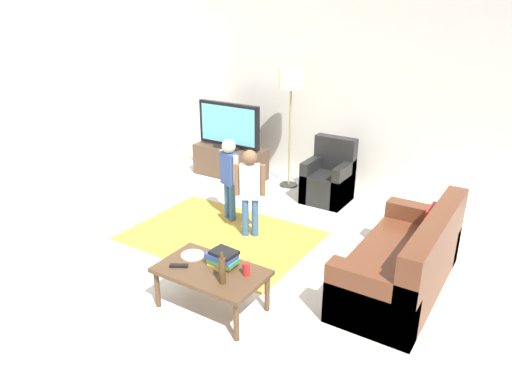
# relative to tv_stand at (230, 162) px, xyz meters

# --- Properties ---
(ground) EXTENTS (7.80, 7.80, 0.00)m
(ground) POSITION_rel_tv_stand_xyz_m (1.58, -2.30, -0.24)
(ground) COLOR beige
(wall_back) EXTENTS (6.00, 0.12, 2.70)m
(wall_back) POSITION_rel_tv_stand_xyz_m (1.58, 0.70, 1.11)
(wall_back) COLOR silver
(wall_back) RESTS_ON ground
(wall_left) EXTENTS (0.12, 6.00, 2.70)m
(wall_left) POSITION_rel_tv_stand_xyz_m (-1.42, -2.30, 1.11)
(wall_left) COLOR silver
(wall_left) RESTS_ON ground
(area_rug) EXTENTS (2.20, 1.60, 0.01)m
(area_rug) POSITION_rel_tv_stand_xyz_m (1.13, -1.79, -0.24)
(area_rug) COLOR #B28C33
(area_rug) RESTS_ON ground
(tv_stand) EXTENTS (1.20, 0.44, 0.50)m
(tv_stand) POSITION_rel_tv_stand_xyz_m (0.00, 0.00, 0.00)
(tv_stand) COLOR #4C3828
(tv_stand) RESTS_ON ground
(tv) EXTENTS (1.10, 0.28, 0.71)m
(tv) POSITION_rel_tv_stand_xyz_m (-0.00, -0.02, 0.60)
(tv) COLOR black
(tv) RESTS_ON tv_stand
(couch) EXTENTS (0.80, 1.80, 0.86)m
(couch) POSITION_rel_tv_stand_xyz_m (3.37, -1.75, 0.05)
(couch) COLOR brown
(couch) RESTS_ON ground
(armchair) EXTENTS (0.60, 0.60, 0.90)m
(armchair) POSITION_rel_tv_stand_xyz_m (1.76, -0.04, 0.05)
(armchair) COLOR black
(armchair) RESTS_ON ground
(floor_lamp) EXTENTS (0.36, 0.36, 1.78)m
(floor_lamp) POSITION_rel_tv_stand_xyz_m (0.99, 0.15, 1.30)
(floor_lamp) COLOR #262626
(floor_lamp) RESTS_ON ground
(child_near_tv) EXTENTS (0.35, 0.20, 1.09)m
(child_near_tv) POSITION_rel_tv_stand_xyz_m (0.94, -1.33, 0.41)
(child_near_tv) COLOR #33598C
(child_near_tv) RESTS_ON ground
(child_center) EXTENTS (0.33, 0.23, 1.10)m
(child_center) POSITION_rel_tv_stand_xyz_m (1.42, -1.58, 0.41)
(child_center) COLOR #33598C
(child_center) RESTS_ON ground
(coffee_table) EXTENTS (1.00, 0.60, 0.42)m
(coffee_table) POSITION_rel_tv_stand_xyz_m (1.94, -3.02, 0.13)
(coffee_table) COLOR #513823
(coffee_table) RESTS_ON ground
(book_stack) EXTENTS (0.29, 0.21, 0.15)m
(book_stack) POSITION_rel_tv_stand_xyz_m (1.99, -2.90, 0.25)
(book_stack) COLOR yellow
(book_stack) RESTS_ON coffee_table
(bottle) EXTENTS (0.06, 0.06, 0.30)m
(bottle) POSITION_rel_tv_stand_xyz_m (2.16, -3.14, 0.30)
(bottle) COLOR #4C3319
(bottle) RESTS_ON coffee_table
(tv_remote) EXTENTS (0.17, 0.13, 0.02)m
(tv_remote) POSITION_rel_tv_stand_xyz_m (1.66, -3.14, 0.19)
(tv_remote) COLOR black
(tv_remote) RESTS_ON coffee_table
(soda_can) EXTENTS (0.07, 0.07, 0.12)m
(soda_can) POSITION_rel_tv_stand_xyz_m (2.26, -2.92, 0.24)
(soda_can) COLOR red
(soda_can) RESTS_ON coffee_table
(plate) EXTENTS (0.22, 0.22, 0.02)m
(plate) POSITION_rel_tv_stand_xyz_m (1.64, -2.92, 0.18)
(plate) COLOR white
(plate) RESTS_ON coffee_table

